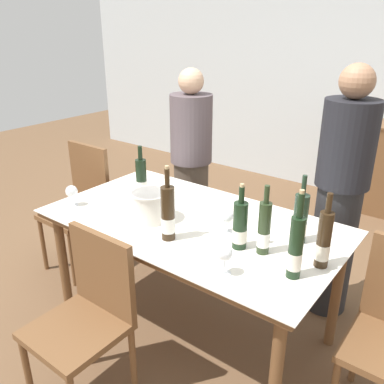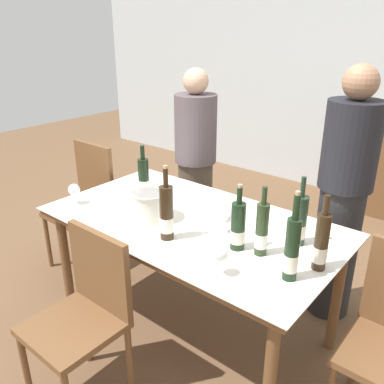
{
  "view_description": "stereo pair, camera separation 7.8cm",
  "coord_description": "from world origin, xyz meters",
  "px_view_note": "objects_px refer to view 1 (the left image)",
  "views": [
    {
      "loc": [
        1.3,
        -1.7,
        1.84
      ],
      "look_at": [
        0.0,
        0.0,
        0.95
      ],
      "focal_mm": 38.0,
      "sensor_mm": 36.0,
      "label": 1
    },
    {
      "loc": [
        1.36,
        -1.65,
        1.84
      ],
      "look_at": [
        0.0,
        0.0,
        0.95
      ],
      "focal_mm": 38.0,
      "sensor_mm": 36.0,
      "label": 2
    }
  ],
  "objects_px": {
    "wine_glass_1": "(225,255)",
    "chair_near_front": "(88,310)",
    "wine_bottle_6": "(168,215)",
    "wine_bottle_0": "(296,248)",
    "dining_table": "(192,231)",
    "wine_bottle_2": "(300,220)",
    "wine_glass_0": "(72,192)",
    "chair_left_end": "(82,200)",
    "person_guest_left": "(340,198)",
    "wine_bottle_3": "(324,241)",
    "wine_bottle_5": "(240,226)",
    "wine_glass_2": "(227,218)",
    "wine_bottle_1": "(264,229)",
    "wine_bottle_4": "(141,179)",
    "person_host": "(191,167)",
    "ice_bucket": "(150,205)"
  },
  "relations": [
    {
      "from": "wine_bottle_2",
      "to": "wine_bottle_5",
      "type": "height_order",
      "value": "wine_bottle_2"
    },
    {
      "from": "ice_bucket",
      "to": "wine_bottle_3",
      "type": "xyz_separation_m",
      "value": [
        0.98,
        0.13,
        0.04
      ]
    },
    {
      "from": "wine_glass_1",
      "to": "dining_table",
      "type": "bearing_deg",
      "value": 142.42
    },
    {
      "from": "wine_bottle_0",
      "to": "wine_bottle_1",
      "type": "distance_m",
      "value": 0.24
    },
    {
      "from": "wine_bottle_4",
      "to": "wine_glass_2",
      "type": "relative_size",
      "value": 2.58
    },
    {
      "from": "wine_glass_1",
      "to": "wine_glass_2",
      "type": "xyz_separation_m",
      "value": [
        -0.21,
        0.34,
        -0.01
      ]
    },
    {
      "from": "wine_glass_1",
      "to": "chair_near_front",
      "type": "height_order",
      "value": "wine_glass_1"
    },
    {
      "from": "ice_bucket",
      "to": "wine_bottle_5",
      "type": "distance_m",
      "value": 0.59
    },
    {
      "from": "dining_table",
      "to": "wine_bottle_2",
      "type": "bearing_deg",
      "value": 13.35
    },
    {
      "from": "wine_bottle_6",
      "to": "person_guest_left",
      "type": "xyz_separation_m",
      "value": [
        0.58,
        0.99,
        -0.09
      ]
    },
    {
      "from": "person_host",
      "to": "wine_glass_1",
      "type": "bearing_deg",
      "value": -46.71
    },
    {
      "from": "chair_near_front",
      "to": "chair_left_end",
      "type": "height_order",
      "value": "chair_left_end"
    },
    {
      "from": "dining_table",
      "to": "wine_bottle_0",
      "type": "relative_size",
      "value": 4.07
    },
    {
      "from": "wine_bottle_2",
      "to": "wine_bottle_5",
      "type": "relative_size",
      "value": 1.06
    },
    {
      "from": "wine_bottle_1",
      "to": "wine_bottle_3",
      "type": "height_order",
      "value": "wine_bottle_3"
    },
    {
      "from": "wine_bottle_0",
      "to": "wine_glass_2",
      "type": "bearing_deg",
      "value": 160.19
    },
    {
      "from": "wine_glass_2",
      "to": "chair_left_end",
      "type": "height_order",
      "value": "chair_left_end"
    },
    {
      "from": "dining_table",
      "to": "person_host",
      "type": "height_order",
      "value": "person_host"
    },
    {
      "from": "dining_table",
      "to": "person_guest_left",
      "type": "distance_m",
      "value": 0.97
    },
    {
      "from": "wine_bottle_6",
      "to": "wine_glass_0",
      "type": "bearing_deg",
      "value": -176.92
    },
    {
      "from": "wine_bottle_3",
      "to": "chair_left_end",
      "type": "bearing_deg",
      "value": 176.94
    },
    {
      "from": "wine_bottle_1",
      "to": "person_guest_left",
      "type": "height_order",
      "value": "person_guest_left"
    },
    {
      "from": "wine_bottle_0",
      "to": "dining_table",
      "type": "bearing_deg",
      "value": 166.18
    },
    {
      "from": "wine_bottle_3",
      "to": "wine_glass_0",
      "type": "xyz_separation_m",
      "value": [
        -1.51,
        -0.28,
        -0.04
      ]
    },
    {
      "from": "wine_bottle_3",
      "to": "wine_bottle_4",
      "type": "bearing_deg",
      "value": 175.23
    },
    {
      "from": "dining_table",
      "to": "wine_bottle_2",
      "type": "distance_m",
      "value": 0.65
    },
    {
      "from": "wine_bottle_2",
      "to": "wine_bottle_3",
      "type": "bearing_deg",
      "value": -40.25
    },
    {
      "from": "wine_bottle_6",
      "to": "wine_glass_2",
      "type": "distance_m",
      "value": 0.33
    },
    {
      "from": "ice_bucket",
      "to": "wine_bottle_0",
      "type": "xyz_separation_m",
      "value": [
        0.92,
        -0.04,
        0.05
      ]
    },
    {
      "from": "wine_bottle_3",
      "to": "wine_glass_2",
      "type": "xyz_separation_m",
      "value": [
        -0.54,
        0.01,
        -0.04
      ]
    },
    {
      "from": "wine_glass_2",
      "to": "person_guest_left",
      "type": "relative_size",
      "value": 0.08
    },
    {
      "from": "wine_bottle_3",
      "to": "person_host",
      "type": "relative_size",
      "value": 0.24
    },
    {
      "from": "wine_bottle_0",
      "to": "person_guest_left",
      "type": "bearing_deg",
      "value": 96.46
    },
    {
      "from": "wine_bottle_1",
      "to": "wine_bottle_5",
      "type": "height_order",
      "value": "wine_bottle_1"
    },
    {
      "from": "chair_near_front",
      "to": "person_host",
      "type": "xyz_separation_m",
      "value": [
        -0.49,
        1.48,
        0.24
      ]
    },
    {
      "from": "dining_table",
      "to": "chair_near_front",
      "type": "xyz_separation_m",
      "value": [
        -0.09,
        -0.72,
        -0.17
      ]
    },
    {
      "from": "chair_left_end",
      "to": "person_guest_left",
      "type": "distance_m",
      "value": 1.91
    },
    {
      "from": "wine_bottle_0",
      "to": "chair_left_end",
      "type": "relative_size",
      "value": 0.43
    },
    {
      "from": "person_guest_left",
      "to": "chair_near_front",
      "type": "bearing_deg",
      "value": -115.86
    },
    {
      "from": "wine_bottle_1",
      "to": "wine_glass_1",
      "type": "xyz_separation_m",
      "value": [
        -0.05,
        -0.28,
        -0.03
      ]
    },
    {
      "from": "wine_bottle_0",
      "to": "wine_bottle_6",
      "type": "bearing_deg",
      "value": -173.77
    },
    {
      "from": "dining_table",
      "to": "chair_left_end",
      "type": "distance_m",
      "value": 1.17
    },
    {
      "from": "wine_bottle_4",
      "to": "wine_glass_1",
      "type": "xyz_separation_m",
      "value": [
        0.95,
        -0.44,
        -0.02
      ]
    },
    {
      "from": "wine_glass_2",
      "to": "wine_glass_1",
      "type": "bearing_deg",
      "value": -58.36
    },
    {
      "from": "wine_bottle_5",
      "to": "person_host",
      "type": "xyz_separation_m",
      "value": [
        -0.97,
        0.86,
        -0.12
      ]
    },
    {
      "from": "wine_bottle_6",
      "to": "wine_glass_0",
      "type": "height_order",
      "value": "wine_bottle_6"
    },
    {
      "from": "wine_bottle_6",
      "to": "wine_bottle_0",
      "type": "bearing_deg",
      "value": 6.23
    },
    {
      "from": "wine_bottle_2",
      "to": "chair_near_front",
      "type": "distance_m",
      "value": 1.17
    },
    {
      "from": "wine_bottle_0",
      "to": "wine_glass_0",
      "type": "height_order",
      "value": "wine_bottle_0"
    },
    {
      "from": "chair_near_front",
      "to": "person_guest_left",
      "type": "xyz_separation_m",
      "value": [
        0.71,
        1.46,
        0.29
      ]
    }
  ]
}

